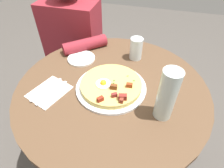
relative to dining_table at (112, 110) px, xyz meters
name	(u,v)px	position (x,y,z in m)	size (l,w,h in m)	color
ground_plane	(112,158)	(0.00, 0.00, -0.56)	(6.00, 6.00, 0.00)	#4C4742
dining_table	(112,110)	(0.00, 0.00, 0.00)	(0.90, 0.90, 0.74)	brown
person_seated	(76,58)	(0.42, -0.47, -0.06)	(0.50, 0.46, 1.14)	#2D2D33
pizza_plate	(112,87)	(0.00, 0.02, 0.18)	(0.32, 0.32, 0.01)	white
breakfast_pizza	(112,85)	(-0.01, 0.02, 0.20)	(0.28, 0.28, 0.05)	tan
bread_plate	(81,58)	(0.22, -0.16, 0.18)	(0.15, 0.15, 0.01)	white
napkin	(49,92)	(0.27, 0.11, 0.18)	(0.17, 0.14, 0.00)	white
fork	(46,89)	(0.28, 0.11, 0.18)	(0.18, 0.01, 0.01)	silver
knife	(52,93)	(0.25, 0.12, 0.18)	(0.18, 0.01, 0.01)	silver
water_glass	(136,49)	(-0.07, -0.26, 0.24)	(0.07, 0.07, 0.12)	silver
water_bottle	(167,95)	(-0.24, 0.11, 0.29)	(0.07, 0.07, 0.22)	silver
salt_shaker	(102,39)	(0.16, -0.37, 0.20)	(0.03, 0.03, 0.05)	white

